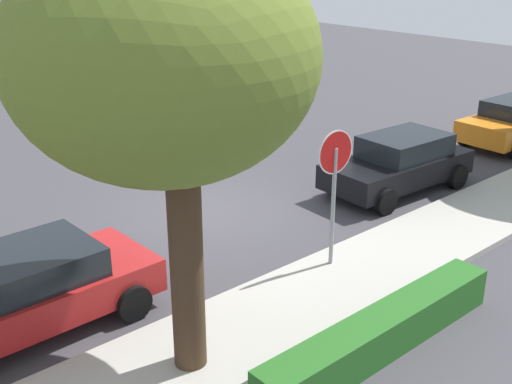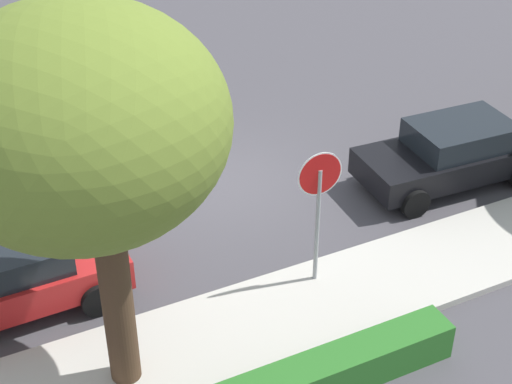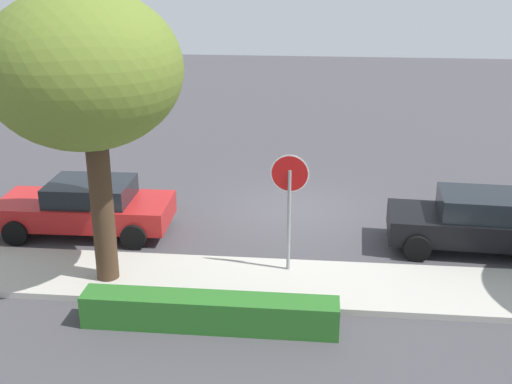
{
  "view_description": "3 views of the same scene",
  "coord_description": "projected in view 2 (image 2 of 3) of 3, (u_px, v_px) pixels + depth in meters",
  "views": [
    {
      "loc": [
        8.39,
        11.47,
        6.02
      ],
      "look_at": [
        -0.08,
        1.82,
        0.99
      ],
      "focal_mm": 45.0,
      "sensor_mm": 36.0,
      "label": 1
    },
    {
      "loc": [
        5.94,
        13.74,
        9.44
      ],
      "look_at": [
        0.09,
        1.93,
        0.89
      ],
      "focal_mm": 55.0,
      "sensor_mm": 36.0,
      "label": 2
    },
    {
      "loc": [
        -0.66,
        17.05,
        6.79
      ],
      "look_at": [
        0.86,
        1.72,
        1.12
      ],
      "focal_mm": 45.0,
      "sensor_mm": 36.0,
      "label": 3
    }
  ],
  "objects": [
    {
      "name": "parked_car_black",
      "position": [
        452.0,
        153.0,
        17.3
      ],
      "size": [
        4.19,
        2.11,
        1.46
      ],
      "color": "black",
      "rests_on": "ground_plane"
    },
    {
      "name": "parked_car_red",
      "position": [
        0.0,
        276.0,
        13.73
      ],
      "size": [
        4.45,
        2.12,
        1.4
      ],
      "color": "red",
      "rests_on": "ground_plane"
    },
    {
      "name": "stop_sign",
      "position": [
        319.0,
        196.0,
        13.62
      ],
      "size": [
        0.84,
        0.08,
        2.83
      ],
      "color": "gray",
      "rests_on": "ground_plane"
    },
    {
      "name": "front_yard_hedge",
      "position": [
        313.0,
        380.0,
        12.22
      ],
      "size": [
        4.98,
        0.63,
        0.66
      ],
      "color": "#286623",
      "rests_on": "ground_plane"
    },
    {
      "name": "ground_plane",
      "position": [
        222.0,
        182.0,
        17.68
      ],
      "size": [
        60.0,
        60.0,
        0.0
      ],
      "primitive_type": "plane",
      "color": "#423F44"
    },
    {
      "name": "sidewalk_curb",
      "position": [
        326.0,
        301.0,
        14.18
      ],
      "size": [
        32.0,
        2.16,
        0.14
      ],
      "primitive_type": "cube",
      "color": "#B2ADA3",
      "rests_on": "ground_plane"
    },
    {
      "name": "street_tree_near_corner",
      "position": [
        81.0,
        126.0,
        10.13
      ],
      "size": [
        3.96,
        3.96,
        6.3
      ],
      "color": "#422D1E",
      "rests_on": "ground_plane"
    }
  ]
}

